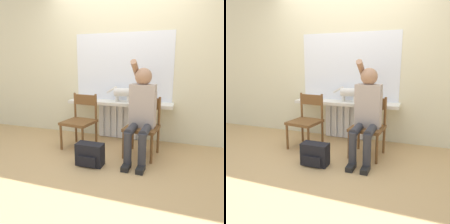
% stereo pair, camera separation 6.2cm
% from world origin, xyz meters
% --- Properties ---
extents(ground_plane, '(12.00, 12.00, 0.00)m').
position_xyz_m(ground_plane, '(0.00, 0.00, 0.00)').
color(ground_plane, tan).
extents(wall_with_window, '(7.00, 0.06, 2.70)m').
position_xyz_m(wall_with_window, '(0.00, 1.23, 1.35)').
color(wall_with_window, beige).
rests_on(wall_with_window, ground_plane).
extents(radiator, '(0.82, 0.08, 0.61)m').
position_xyz_m(radiator, '(-0.00, 1.15, 0.31)').
color(radiator, white).
rests_on(radiator, ground_plane).
extents(windowsill, '(1.72, 0.34, 0.05)m').
position_xyz_m(windowsill, '(0.00, 1.03, 0.64)').
color(windowsill, white).
rests_on(windowsill, radiator).
extents(window_glass, '(1.65, 0.01, 1.10)m').
position_xyz_m(window_glass, '(0.00, 1.19, 1.21)').
color(window_glass, white).
rests_on(window_glass, windowsill).
extents(chair_left, '(0.48, 0.48, 0.82)m').
position_xyz_m(chair_left, '(-0.48, 0.55, 0.42)').
color(chair_left, brown).
rests_on(chair_left, ground_plane).
extents(chair_right, '(0.47, 0.47, 0.82)m').
position_xyz_m(chair_right, '(0.49, 0.55, 0.42)').
color(chair_right, brown).
rests_on(chair_right, ground_plane).
extents(person, '(0.36, 0.98, 1.33)m').
position_xyz_m(person, '(0.48, 0.45, 0.68)').
color(person, '#333338').
rests_on(person, ground_plane).
extents(cat, '(0.50, 0.13, 0.25)m').
position_xyz_m(cat, '(0.09, 1.03, 0.82)').
color(cat, silver).
rests_on(cat, windowsill).
extents(backpack, '(0.34, 0.20, 0.29)m').
position_xyz_m(backpack, '(-0.08, 0.01, 0.14)').
color(backpack, black).
rests_on(backpack, ground_plane).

